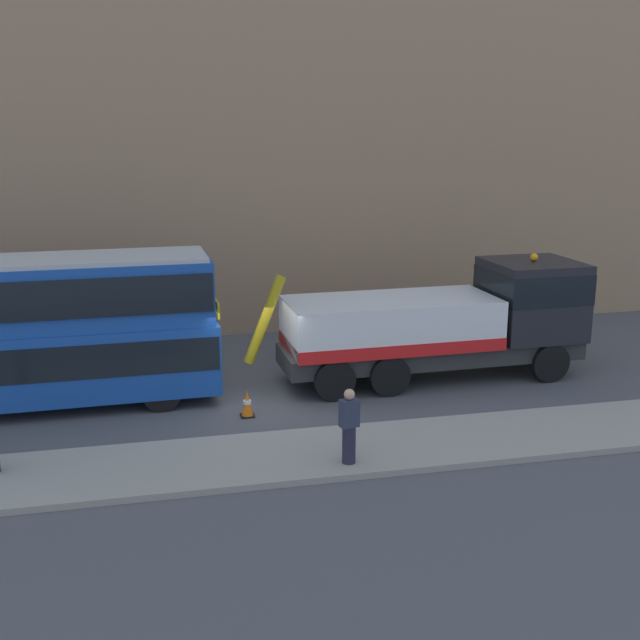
{
  "coord_description": "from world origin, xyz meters",
  "views": [
    {
      "loc": [
        -2.79,
        -20.47,
        7.42
      ],
      "look_at": [
        2.03,
        0.6,
        2.0
      ],
      "focal_mm": 43.97,
      "sensor_mm": 36.0,
      "label": 1
    }
  ],
  "objects_px": {
    "recovery_tow_truck": "(447,321)",
    "traffic_cone_near_bus": "(247,404)",
    "pedestrian_bystander": "(349,427)",
    "double_decker_bus": "(4,329)"
  },
  "relations": [
    {
      "from": "pedestrian_bystander",
      "to": "traffic_cone_near_bus",
      "type": "xyz_separation_m",
      "value": [
        -1.76,
        3.68,
        -0.64
      ]
    },
    {
      "from": "double_decker_bus",
      "to": "pedestrian_bystander",
      "type": "xyz_separation_m",
      "value": [
        7.83,
        -5.59,
        -1.25
      ]
    },
    {
      "from": "recovery_tow_truck",
      "to": "traffic_cone_near_bus",
      "type": "height_order",
      "value": "recovery_tow_truck"
    },
    {
      "from": "pedestrian_bystander",
      "to": "traffic_cone_near_bus",
      "type": "relative_size",
      "value": 2.38
    },
    {
      "from": "double_decker_bus",
      "to": "traffic_cone_near_bus",
      "type": "height_order",
      "value": "double_decker_bus"
    },
    {
      "from": "recovery_tow_truck",
      "to": "pedestrian_bystander",
      "type": "xyz_separation_m",
      "value": [
        -4.51,
        -5.6,
        -0.77
      ]
    },
    {
      "from": "traffic_cone_near_bus",
      "to": "pedestrian_bystander",
      "type": "bearing_deg",
      "value": -64.53
    },
    {
      "from": "double_decker_bus",
      "to": "pedestrian_bystander",
      "type": "height_order",
      "value": "double_decker_bus"
    },
    {
      "from": "recovery_tow_truck",
      "to": "pedestrian_bystander",
      "type": "distance_m",
      "value": 7.23
    },
    {
      "from": "double_decker_bus",
      "to": "traffic_cone_near_bus",
      "type": "bearing_deg",
      "value": -18.89
    }
  ]
}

